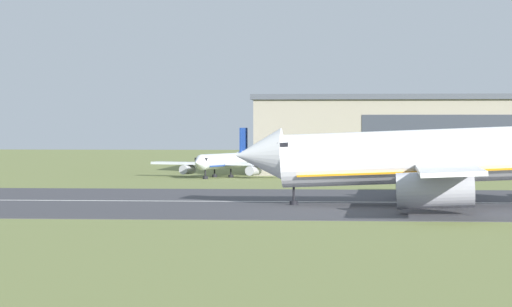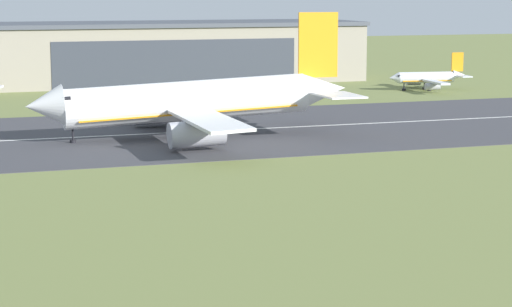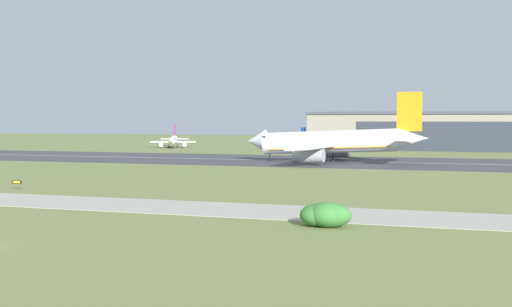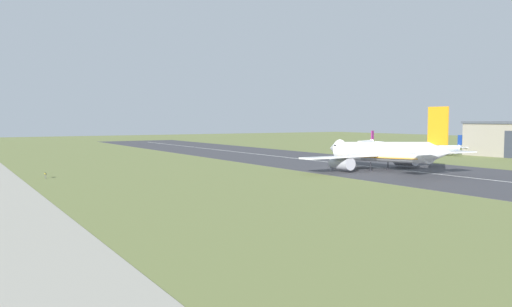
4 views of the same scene
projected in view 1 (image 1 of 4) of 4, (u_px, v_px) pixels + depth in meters
name	position (u px, v px, depth m)	size (l,w,h in m)	color
runway_strip	(441.00, 203.00, 129.19)	(450.82, 50.87, 0.06)	#3D3D42
runway_centreline	(441.00, 202.00, 129.19)	(405.74, 0.70, 0.01)	silver
airplane_landing	(452.00, 157.00, 123.66)	(45.96, 50.48, 17.27)	white
airplane_parked_east	(223.00, 162.00, 193.25)	(23.78, 20.20, 7.92)	silver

